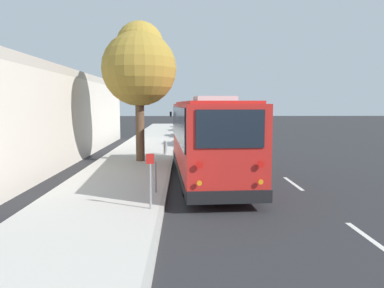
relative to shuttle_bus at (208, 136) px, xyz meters
The scene contains 16 objects.
ground_plane 1.79m from the shuttle_bus, 28.46° to the left, with size 160.00×160.00×0.00m, color #28282B.
sidewalk_slab 3.95m from the shuttle_bus, 85.94° to the left, with size 80.00×3.78×0.15m, color beige.
curb_strip 2.34m from the shuttle_bus, 81.02° to the left, with size 80.00×0.14×0.15m, color #AAA69D.
shuttle_bus is the anchor object (origin of this frame).
parked_sedan_blue 12.38m from the shuttle_bus, ahead, with size 4.31×1.96×1.30m.
parked_sedan_navy 19.24m from the shuttle_bus, ahead, with size 4.44×1.84×1.31m.
parked_sedan_maroon 26.11m from the shuttle_bus, ahead, with size 4.62×2.03×1.26m.
parked_sedan_silver 32.55m from the shuttle_bus, ahead, with size 4.54×1.99×1.27m.
street_tree 6.27m from the shuttle_bus, 36.36° to the left, with size 3.72×3.72×7.07m.
sign_post_near 5.08m from the shuttle_bus, 157.79° to the left, with size 0.06×0.22×1.54m.
sign_post_far 3.49m from the shuttle_bus, 145.07° to the left, with size 0.06×0.06×1.02m.
fire_hydrant 7.00m from the shuttle_bus, 16.94° to the left, with size 0.22×0.22×0.81m.
building_backdrop 12.58m from the shuttle_bus, 57.24° to the left, with size 22.60×8.14×4.80m.
lane_stripe_behind 7.70m from the shuttle_bus, 154.44° to the right, with size 2.40×0.14×0.01m, color silver.
lane_stripe_mid 3.77m from the shuttle_bus, 103.29° to the right, with size 2.40×0.14×0.01m, color silver.
lane_stripe_ahead 6.40m from the shuttle_bus, 31.72° to the right, with size 2.40×0.14×0.01m, color silver.
Camera 1 is at (-15.05, 0.85, 3.04)m, focal length 35.00 mm.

